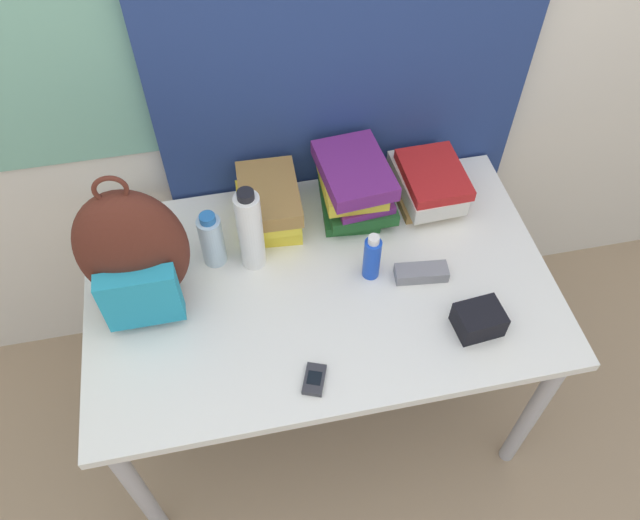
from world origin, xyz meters
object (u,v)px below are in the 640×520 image
(backpack, at_px, (134,255))
(book_stack_right, at_px, (428,183))
(sunglasses_case, at_px, (421,273))
(camera_pouch, at_px, (479,320))
(sports_bottle, at_px, (250,230))
(water_bottle, at_px, (212,240))
(cell_phone, at_px, (314,379))
(sunscreen_bottle, at_px, (372,257))
(book_stack_center, at_px, (354,186))
(book_stack_left, at_px, (269,205))

(backpack, relative_size, book_stack_right, 1.65)
(book_stack_right, relative_size, sunglasses_case, 1.81)
(sunglasses_case, relative_size, camera_pouch, 1.20)
(camera_pouch, bearing_deg, sports_bottle, 148.23)
(water_bottle, height_order, cell_phone, water_bottle)
(sunglasses_case, bearing_deg, camera_pouch, -63.36)
(sunscreen_bottle, distance_m, sunglasses_case, 0.16)
(book_stack_center, height_order, sports_bottle, sports_bottle)
(sports_bottle, bearing_deg, book_stack_center, 23.69)
(backpack, xyz_separation_m, book_stack_left, (0.37, 0.22, -0.12))
(camera_pouch, bearing_deg, book_stack_left, 134.78)
(backpack, distance_m, sports_bottle, 0.32)
(book_stack_center, distance_m, camera_pouch, 0.54)
(water_bottle, distance_m, camera_pouch, 0.77)
(book_stack_left, distance_m, book_stack_right, 0.50)
(sunglasses_case, distance_m, camera_pouch, 0.22)
(cell_phone, bearing_deg, sports_bottle, 103.14)
(book_stack_center, height_order, water_bottle, book_stack_center)
(book_stack_left, height_order, sports_bottle, sports_bottle)
(sunglasses_case, bearing_deg, book_stack_center, 113.85)
(sports_bottle, bearing_deg, backpack, -166.49)
(book_stack_right, xyz_separation_m, sports_bottle, (-0.57, -0.15, 0.07))
(sports_bottle, height_order, sunscreen_bottle, sports_bottle)
(cell_phone, bearing_deg, book_stack_left, 92.72)
(book_stack_right, bearing_deg, sports_bottle, -165.24)
(backpack, distance_m, book_stack_right, 0.91)
(book_stack_left, xyz_separation_m, book_stack_center, (0.26, -0.00, 0.03))
(sports_bottle, height_order, cell_phone, sports_bottle)
(book_stack_center, distance_m, sunscreen_bottle, 0.26)
(camera_pouch, bearing_deg, sunglasses_case, 116.64)
(book_stack_right, distance_m, water_bottle, 0.69)
(backpack, bearing_deg, sunglasses_case, -5.88)
(sunglasses_case, bearing_deg, book_stack_left, 142.68)
(sunscreen_bottle, bearing_deg, camera_pouch, -44.59)
(book_stack_left, relative_size, sports_bottle, 0.90)
(backpack, height_order, camera_pouch, backpack)
(book_stack_left, xyz_separation_m, sunglasses_case, (0.39, -0.30, -0.05))
(sunscreen_bottle, bearing_deg, sunglasses_case, -15.78)
(backpack, distance_m, water_bottle, 0.24)
(book_stack_right, height_order, sunglasses_case, book_stack_right)
(book_stack_center, xyz_separation_m, sunglasses_case, (0.13, -0.30, -0.08))
(water_bottle, distance_m, sunscreen_bottle, 0.45)
(backpack, bearing_deg, sports_bottle, 13.51)
(book_stack_left, height_order, cell_phone, book_stack_left)
(book_stack_right, relative_size, sunscreen_bottle, 1.73)
(camera_pouch, bearing_deg, book_stack_center, 114.97)
(water_bottle, height_order, sports_bottle, sports_bottle)
(book_stack_left, distance_m, sunscreen_bottle, 0.36)
(backpack, relative_size, cell_phone, 4.74)
(book_stack_left, distance_m, water_bottle, 0.21)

